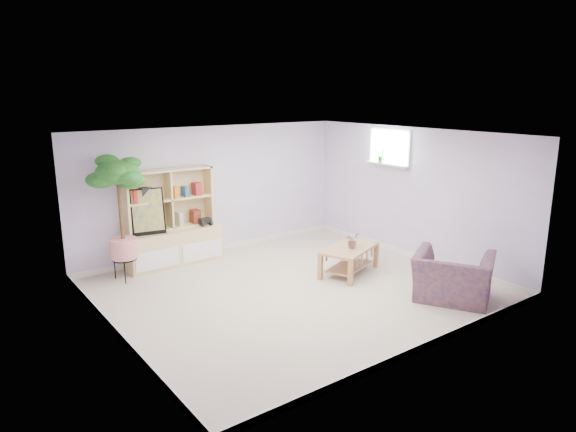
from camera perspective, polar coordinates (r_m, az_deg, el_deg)
floor at (r=8.12m, az=0.51°, el=-8.13°), size 5.50×5.00×0.01m
ceiling at (r=7.56m, az=0.55°, el=9.01°), size 5.50×5.00×0.01m
walls at (r=7.75m, az=0.53°, el=0.13°), size 5.51×5.01×2.40m
baseboard at (r=8.10m, az=0.51°, el=-7.80°), size 5.50×5.00×0.10m
window at (r=9.88m, az=11.27°, el=7.51°), size 0.10×0.98×0.68m
window_sill at (r=9.87m, az=10.95°, el=5.65°), size 0.14×1.00×0.04m
storage_unit at (r=9.26m, az=-12.72°, el=-0.19°), size 1.70×0.57×1.70m
poster at (r=9.01m, az=-15.35°, el=0.48°), size 0.59×0.23×0.79m
toy_truck at (r=9.46m, az=-9.21°, el=-0.59°), size 0.29×0.20×0.15m
coffee_table at (r=8.79m, az=6.82°, el=-4.90°), size 1.28×0.99×0.46m
table_plant at (r=8.66m, az=7.14°, el=-2.70°), size 0.28×0.26×0.26m
floor_tree at (r=8.62m, az=-18.02°, el=-0.33°), size 0.87×0.87×2.06m
armchair at (r=7.96m, az=17.88°, el=-6.13°), size 1.37×1.43×0.82m
sill_plant at (r=9.96m, az=10.34°, el=6.62°), size 0.18×0.16×0.26m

